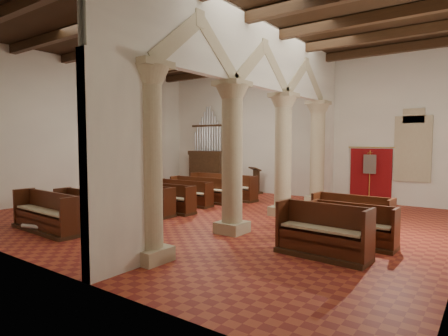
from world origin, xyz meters
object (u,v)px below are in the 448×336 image
nave_pew_0 (46,219)px  aisle_pew_0 (323,239)px  pipe_organ (209,163)px  lectern (256,183)px  processional_banner (369,185)px

nave_pew_0 → aisle_pew_0: aisle_pew_0 is taller
pipe_organ → aisle_pew_0: size_ratio=2.17×
pipe_organ → nave_pew_0: bearing=-78.3°
lectern → nave_pew_0: lectern is taller
pipe_organ → processional_banner: pipe_organ is taller
processional_banner → nave_pew_0: bearing=-119.5°
pipe_organ → processional_banner: (8.07, -0.01, -0.61)m
pipe_organ → aisle_pew_0: pipe_organ is taller
nave_pew_0 → pipe_organ: bearing=104.6°
processional_banner → aisle_pew_0: processional_banner is taller
lectern → aisle_pew_0: 9.81m
processional_banner → aisle_pew_0: 7.68m
lectern → aisle_pew_0: (6.20, -7.60, -0.15)m
pipe_organ → lectern: pipe_organ is taller
processional_banner → aisle_pew_0: bearing=-80.5°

